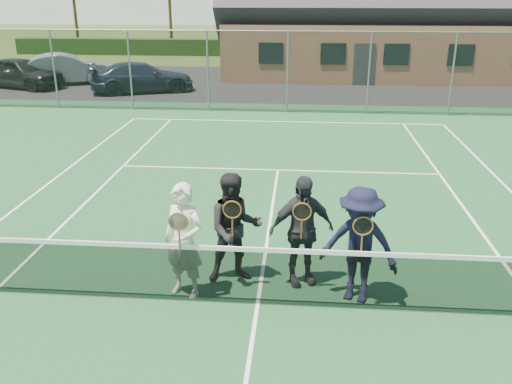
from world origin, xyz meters
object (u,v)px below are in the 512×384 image
(tennis_net, at_px, (258,274))
(car_a, at_px, (21,73))
(player_d, at_px, (359,245))
(car_c, at_px, (142,77))
(player_a, at_px, (184,241))
(player_b, at_px, (235,228))
(car_b, at_px, (66,69))
(player_c, at_px, (301,231))

(tennis_net, bearing_deg, car_a, 125.34)
(tennis_net, xyz_separation_m, player_d, (1.47, 0.29, 0.38))
(car_c, xyz_separation_m, player_d, (8.18, -17.05, 0.25))
(car_c, bearing_deg, player_a, 177.00)
(car_c, bearing_deg, tennis_net, -179.91)
(car_a, relative_size, player_a, 2.34)
(tennis_net, height_order, player_b, player_b)
(car_a, distance_m, car_b, 2.07)
(player_b, distance_m, player_c, 1.04)
(car_c, relative_size, player_a, 2.56)
(car_c, distance_m, player_b, 17.77)
(car_c, height_order, player_d, player_d)
(tennis_net, distance_m, player_a, 1.21)
(car_b, bearing_deg, player_d, -170.16)
(tennis_net, relative_size, player_d, 6.49)
(tennis_net, bearing_deg, car_b, 119.97)
(car_c, height_order, player_c, player_c)
(car_a, height_order, car_b, car_b)
(car_a, xyz_separation_m, car_c, (6.03, -0.61, -0.05))
(car_b, xyz_separation_m, player_b, (10.61, -18.41, 0.18))
(player_a, bearing_deg, player_d, 1.81)
(player_d, bearing_deg, tennis_net, -168.82)
(player_b, distance_m, player_d, 1.94)
(car_a, bearing_deg, car_c, -77.05)
(player_c, distance_m, player_d, 0.96)
(car_c, bearing_deg, car_b, 46.48)
(car_a, xyz_separation_m, car_b, (1.70, 1.18, 0.03))
(player_a, height_order, player_c, same)
(car_b, xyz_separation_m, player_a, (9.91, -18.93, 0.18))
(player_a, bearing_deg, player_b, 36.46)
(player_a, relative_size, player_d, 1.00)
(car_b, bearing_deg, car_a, 101.01)
(car_a, xyz_separation_m, tennis_net, (12.73, -17.95, -0.18))
(car_a, xyz_separation_m, player_c, (13.35, -17.22, 0.20))
(car_c, relative_size, player_c, 2.56)
(car_b, bearing_deg, player_b, -173.76)
(car_b, height_order, player_c, player_c)
(car_a, relative_size, player_b, 2.34)
(player_b, bearing_deg, player_c, 0.46)
(car_b, relative_size, player_d, 2.50)
(car_c, relative_size, tennis_net, 0.39)
(car_a, height_order, car_c, car_a)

